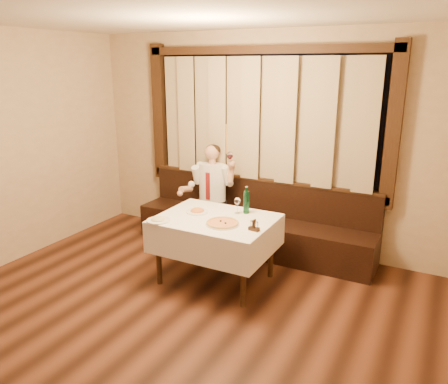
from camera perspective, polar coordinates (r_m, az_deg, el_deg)
The scene contains 10 objects.
room at distance 4.00m, azimuth -6.22°, elevation 3.52°, with size 5.01×6.01×2.81m.
banquette at distance 5.83m, azimuth 3.79°, elevation -4.47°, with size 3.20×0.61×0.94m.
dining_table at distance 4.85m, azimuth -1.11°, elevation -4.55°, with size 1.27×0.97×0.76m.
pizza at distance 4.61m, azimuth -0.21°, elevation -4.09°, with size 0.36×0.36×0.04m.
pasta_red at distance 4.98m, azimuth -3.52°, elevation -2.28°, with size 0.25×0.25×0.09m.
pasta_cream at distance 4.75m, azimuth -8.58°, elevation -3.38°, with size 0.25×0.25×0.09m.
green_bottle at distance 4.92m, azimuth 2.95°, elevation -1.29°, with size 0.07×0.07×0.32m.
table_wine_glass at distance 4.91m, azimuth 1.76°, elevation -1.29°, with size 0.07×0.07×0.19m.
cruet_caddy at distance 4.45m, azimuth 3.95°, elevation -4.54°, with size 0.11×0.07×0.12m.
seated_man at distance 5.85m, azimuth -1.82°, elevation 0.66°, with size 0.73×0.55×1.36m.
Camera 1 is at (2.19, -2.26, 2.39)m, focal length 35.00 mm.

